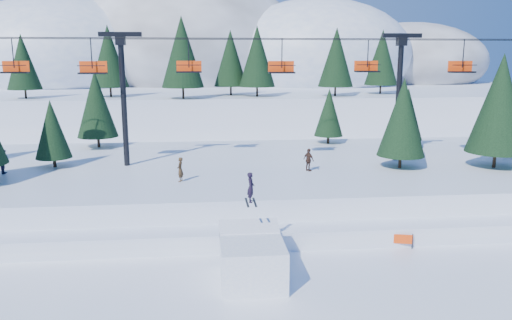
{
  "coord_description": "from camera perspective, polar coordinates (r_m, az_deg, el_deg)",
  "views": [
    {
      "loc": [
        -2.79,
        -21.5,
        10.91
      ],
      "look_at": [
        0.05,
        6.0,
        5.2
      ],
      "focal_mm": 35.0,
      "sensor_mm": 36.0,
      "label": 1
    }
  ],
  "objects": [
    {
      "name": "mid_shelf",
      "position": [
        40.76,
        -1.81,
        -2.04
      ],
      "size": [
        70.0,
        22.0,
        2.5
      ],
      "primitive_type": "cube",
      "color": "white",
      "rests_on": "ground"
    },
    {
      "name": "jump_kicker",
      "position": [
        25.15,
        -0.49,
        -11.15
      ],
      "size": [
        3.1,
        4.34,
        5.17
      ],
      "color": "white",
      "rests_on": "ground"
    },
    {
      "name": "conifer_stand",
      "position": [
        40.29,
        1.05,
        6.07
      ],
      "size": [
        63.29,
        17.94,
        9.48
      ],
      "color": "black",
      "rests_on": "mid_shelf"
    },
    {
      "name": "mountain_ridge",
      "position": [
        94.88,
        -7.42,
        10.81
      ],
      "size": [
        119.0,
        61.18,
        26.46
      ],
      "color": "white",
      "rests_on": "ground"
    },
    {
      "name": "berm",
      "position": [
        31.39,
        -0.47,
        -7.6
      ],
      "size": [
        70.0,
        6.0,
        1.1
      ],
      "primitive_type": "cube",
      "color": "white",
      "rests_on": "ground"
    },
    {
      "name": "ground",
      "position": [
        24.27,
        1.38,
        -15.05
      ],
      "size": [
        160.0,
        160.0,
        0.0
      ],
      "primitive_type": "plane",
      "color": "white",
      "rests_on": "ground"
    },
    {
      "name": "banner_far",
      "position": [
        33.24,
        19.74,
        -7.22
      ],
      "size": [
        2.81,
        0.59,
        0.9
      ],
      "color": "black",
      "rests_on": "ground"
    },
    {
      "name": "banner_near",
      "position": [
        30.42,
        14.82,
        -8.67
      ],
      "size": [
        2.77,
        0.78,
        0.9
      ],
      "color": "black",
      "rests_on": "ground"
    },
    {
      "name": "chairlift",
      "position": [
        39.8,
        0.15,
        9.39
      ],
      "size": [
        46.0,
        3.21,
        10.28
      ],
      "color": "black",
      "rests_on": "mid_shelf"
    },
    {
      "name": "distant_skiers",
      "position": [
        38.63,
        -4.66,
        0.38
      ],
      "size": [
        31.9,
        9.11,
        1.79
      ],
      "color": "#252541",
      "rests_on": "mid_shelf"
    }
  ]
}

